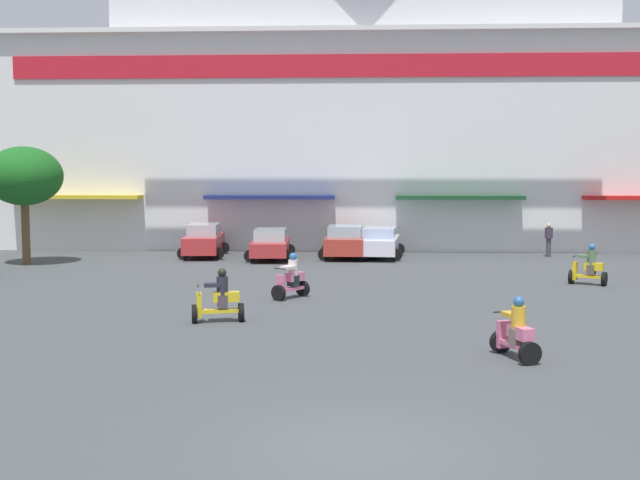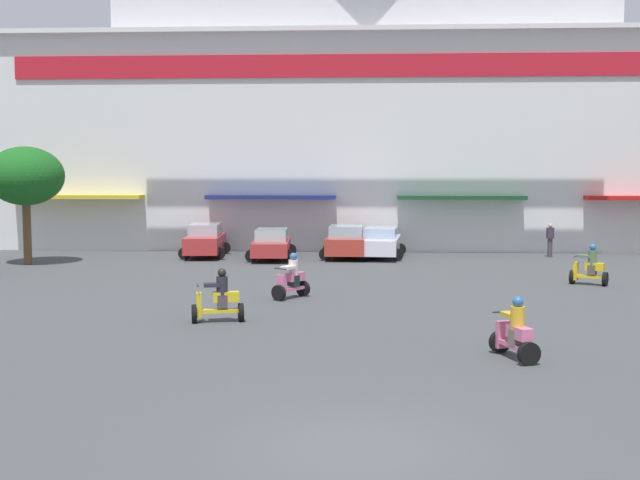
# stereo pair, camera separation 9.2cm
# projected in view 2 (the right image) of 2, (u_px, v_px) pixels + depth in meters

# --- Properties ---
(ground_plane) EXTENTS (128.00, 128.00, 0.00)m
(ground_plane) POSITION_uv_depth(u_px,v_px,m) (361.00, 307.00, 25.60)
(ground_plane) COLOR #424648
(colonial_building) EXTENTS (39.33, 17.64, 20.69)m
(colonial_building) POSITION_uv_depth(u_px,v_px,m) (363.00, 85.00, 48.09)
(colonial_building) COLOR silver
(colonial_building) RESTS_ON ground
(plaza_tree_0) EXTENTS (3.39, 3.52, 5.30)m
(plaza_tree_0) POSITION_uv_depth(u_px,v_px,m) (25.00, 177.00, 36.58)
(plaza_tree_0) COLOR brown
(plaza_tree_0) RESTS_ON ground
(parked_car_0) EXTENTS (2.43, 4.45, 1.61)m
(parked_car_0) POSITION_uv_depth(u_px,v_px,m) (205.00, 240.00, 40.13)
(parked_car_0) COLOR #B62D2D
(parked_car_0) RESTS_ON ground
(parked_car_1) EXTENTS (2.44, 4.53, 1.44)m
(parked_car_1) POSITION_uv_depth(u_px,v_px,m) (272.00, 244.00, 39.03)
(parked_car_1) COLOR #AF2F2D
(parked_car_1) RESTS_ON ground
(parked_car_2) EXTENTS (2.49, 4.21, 1.56)m
(parked_car_2) POSITION_uv_depth(u_px,v_px,m) (346.00, 242.00, 39.62)
(parked_car_2) COLOR #AE3629
(parked_car_2) RESTS_ON ground
(parked_car_3) EXTENTS (2.60, 4.40, 1.47)m
(parked_car_3) POSITION_uv_depth(u_px,v_px,m) (381.00, 243.00, 39.56)
(parked_car_3) COLOR silver
(parked_car_3) RESTS_ON ground
(scooter_rider_1) EXTENTS (1.53, 0.84, 1.53)m
(scooter_rider_1) POSITION_uv_depth(u_px,v_px,m) (219.00, 300.00, 23.03)
(scooter_rider_1) COLOR black
(scooter_rider_1) RESTS_ON ground
(scooter_rider_2) EXTENTS (1.42, 1.09, 1.54)m
(scooter_rider_2) POSITION_uv_depth(u_px,v_px,m) (590.00, 268.00, 30.36)
(scooter_rider_2) COLOR black
(scooter_rider_2) RESTS_ON ground
(scooter_rider_5) EXTENTS (0.97, 1.54, 1.46)m
(scooter_rider_5) POSITION_uv_depth(u_px,v_px,m) (515.00, 333.00, 18.54)
(scooter_rider_5) COLOR black
(scooter_rider_5) RESTS_ON ground
(scooter_rider_6) EXTENTS (1.23, 1.44, 1.52)m
(scooter_rider_6) POSITION_uv_depth(u_px,v_px,m) (291.00, 280.00, 27.24)
(scooter_rider_6) COLOR black
(scooter_rider_6) RESTS_ON ground
(pedestrian_1) EXTENTS (0.51, 0.51, 1.65)m
(pedestrian_1) POSITION_uv_depth(u_px,v_px,m) (550.00, 238.00, 39.98)
(pedestrian_1) COLOR #403B44
(pedestrian_1) RESTS_ON ground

